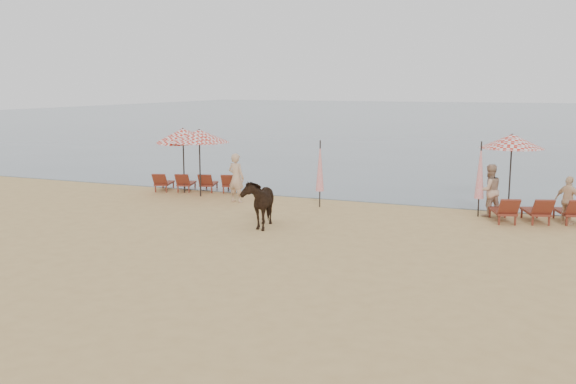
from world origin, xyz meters
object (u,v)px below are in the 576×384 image
(umbrella_open_left_b, at_px, (183,135))
(beachgoer_right_a, at_px, (489,190))
(cow, at_px, (259,202))
(lounger_cluster_left, at_px, (197,183))
(beachgoer_left, at_px, (236,178))
(beachgoer_right_b, at_px, (568,200))
(lounger_cluster_right, at_px, (538,210))
(umbrella_closed_right, at_px, (480,171))
(umbrella_open_left_a, at_px, (199,136))
(umbrella_closed_left, at_px, (320,166))
(umbrella_open_right, at_px, (512,141))

(umbrella_open_left_b, bearing_deg, beachgoer_right_a, 7.69)
(cow, bearing_deg, umbrella_open_left_b, 124.65)
(lounger_cluster_left, bearing_deg, umbrella_open_left_b, -141.18)
(beachgoer_left, relative_size, beachgoer_right_b, 1.20)
(lounger_cluster_right, relative_size, umbrella_open_left_b, 1.11)
(umbrella_closed_right, relative_size, beachgoer_left, 1.36)
(umbrella_open_left_b, xyz_separation_m, cow, (5.43, -4.51, -1.58))
(beachgoer_right_b, bearing_deg, umbrella_open_left_a, 32.70)
(beachgoer_left, distance_m, beachgoer_right_b, 11.35)
(umbrella_closed_left, bearing_deg, umbrella_open_left_b, 172.62)
(umbrella_open_right, relative_size, cow, 1.46)
(beachgoer_left, bearing_deg, umbrella_open_left_a, -7.32)
(umbrella_open_right, height_order, beachgoer_right_b, umbrella_open_right)
(cow, height_order, beachgoer_right_a, beachgoer_right_a)
(cow, height_order, beachgoer_left, beachgoer_left)
(cow, relative_size, beachgoer_left, 0.99)
(umbrella_closed_right, height_order, beachgoer_right_a, umbrella_closed_right)
(lounger_cluster_right, distance_m, cow, 8.80)
(umbrella_open_right, height_order, cow, umbrella_open_right)
(umbrella_closed_left, distance_m, umbrella_closed_right, 5.44)
(beachgoer_right_a, bearing_deg, beachgoer_right_b, 135.88)
(cow, bearing_deg, lounger_cluster_left, 120.28)
(beachgoer_left, bearing_deg, lounger_cluster_right, -167.85)
(umbrella_open_left_a, relative_size, beachgoer_right_b, 1.73)
(umbrella_open_right, relative_size, beachgoer_right_b, 1.74)
(lounger_cluster_right, bearing_deg, beachgoer_right_b, -8.58)
(umbrella_closed_left, bearing_deg, umbrella_closed_right, 4.81)
(lounger_cluster_left, distance_m, beachgoer_left, 3.04)
(umbrella_open_left_a, relative_size, umbrella_closed_right, 1.05)
(lounger_cluster_left, height_order, umbrella_closed_left, umbrella_closed_left)
(lounger_cluster_right, height_order, umbrella_open_left_b, umbrella_open_left_b)
(beachgoer_left, distance_m, beachgoer_right_a, 8.97)
(umbrella_closed_right, bearing_deg, umbrella_open_right, 64.85)
(umbrella_open_right, distance_m, beachgoer_right_b, 3.18)
(umbrella_open_right, bearing_deg, umbrella_closed_right, -92.48)
(lounger_cluster_left, height_order, umbrella_closed_right, umbrella_closed_right)
(umbrella_open_left_a, height_order, beachgoer_right_b, umbrella_open_left_a)
(umbrella_closed_right, bearing_deg, lounger_cluster_right, -11.03)
(umbrella_closed_left, relative_size, beachgoer_right_b, 1.57)
(beachgoer_left, height_order, beachgoer_right_a, beachgoer_left)
(lounger_cluster_right, xyz_separation_m, umbrella_closed_right, (-1.84, 0.36, 1.13))
(lounger_cluster_left, bearing_deg, umbrella_closed_right, -20.89)
(beachgoer_right_a, relative_size, beachgoer_right_b, 1.14)
(umbrella_closed_right, distance_m, beachgoer_right_a, 0.76)
(umbrella_open_right, bearing_deg, umbrella_open_left_a, -147.72)
(umbrella_open_left_a, height_order, cow, umbrella_open_left_a)
(umbrella_open_left_a, bearing_deg, umbrella_closed_left, 10.70)
(umbrella_open_left_b, bearing_deg, umbrella_open_right, 15.06)
(lounger_cluster_left, distance_m, umbrella_closed_left, 6.02)
(umbrella_closed_left, xyz_separation_m, beachgoer_left, (-3.20, -0.27, -0.56))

